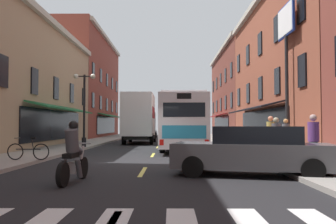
# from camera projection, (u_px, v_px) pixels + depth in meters

# --- Properties ---
(ground_plane) EXTENTS (34.80, 80.00, 0.10)m
(ground_plane) POSITION_uv_depth(u_px,v_px,m) (149.00, 162.00, 15.02)
(ground_plane) COLOR black
(lane_centre_dashes) EXTENTS (0.14, 73.90, 0.01)m
(lane_centre_dashes) POSITION_uv_depth(u_px,v_px,m) (149.00, 161.00, 14.77)
(lane_centre_dashes) COLOR #DBCC4C
(lane_centre_dashes) RESTS_ON ground
(sidewalk_left) EXTENTS (3.00, 80.00, 0.14)m
(sidewalk_left) POSITION_uv_depth(u_px,v_px,m) (13.00, 159.00, 15.07)
(sidewalk_left) COLOR gray
(sidewalk_left) RESTS_ON ground
(sidewalk_right) EXTENTS (3.00, 80.00, 0.14)m
(sidewalk_right) POSITION_uv_depth(u_px,v_px,m) (287.00, 159.00, 14.97)
(sidewalk_right) COLOR gray
(sidewalk_right) RESTS_ON ground
(billboard_sign) EXTENTS (0.40, 2.41, 7.80)m
(billboard_sign) POSITION_uv_depth(u_px,v_px,m) (286.00, 42.00, 18.54)
(billboard_sign) COLOR black
(billboard_sign) RESTS_ON sidewalk_right
(transit_bus) EXTENTS (2.84, 11.33, 3.32)m
(transit_bus) POSITION_uv_depth(u_px,v_px,m) (183.00, 122.00, 22.66)
(transit_bus) COLOR silver
(transit_bus) RESTS_ON ground
(box_truck) EXTENTS (2.50, 7.40, 4.06)m
(box_truck) POSITION_uv_depth(u_px,v_px,m) (140.00, 119.00, 29.64)
(box_truck) COLOR black
(box_truck) RESTS_ON ground
(sedan_near) EXTENTS (4.96, 2.76, 1.50)m
(sedan_near) POSITION_uv_depth(u_px,v_px,m) (252.00, 151.00, 10.66)
(sedan_near) COLOR #515154
(sedan_near) RESTS_ON ground
(sedan_mid) EXTENTS (2.07, 4.65, 1.39)m
(sedan_mid) POSITION_uv_depth(u_px,v_px,m) (148.00, 132.00, 41.21)
(sedan_mid) COLOR #515154
(sedan_mid) RESTS_ON ground
(motorcycle_rider) EXTENTS (0.63, 2.07, 1.66)m
(motorcycle_rider) POSITION_uv_depth(u_px,v_px,m) (73.00, 156.00, 9.34)
(motorcycle_rider) COLOR black
(motorcycle_rider) RESTS_ON ground
(bicycle_near) EXTENTS (1.71, 0.48, 0.91)m
(bicycle_near) POSITION_uv_depth(u_px,v_px,m) (28.00, 151.00, 14.04)
(bicycle_near) COLOR black
(bicycle_near) RESTS_ON sidewalk_left
(pedestrian_near) EXTENTS (0.52, 0.40, 1.70)m
(pedestrian_near) POSITION_uv_depth(u_px,v_px,m) (286.00, 135.00, 16.78)
(pedestrian_near) COLOR navy
(pedestrian_near) RESTS_ON sidewalk_right
(pedestrian_mid) EXTENTS (0.36, 0.36, 1.75)m
(pedestrian_mid) POSITION_uv_depth(u_px,v_px,m) (314.00, 140.00, 11.55)
(pedestrian_mid) COLOR #33663F
(pedestrian_mid) RESTS_ON sidewalk_right
(pedestrian_far) EXTENTS (0.36, 0.36, 1.81)m
(pedestrian_far) POSITION_uv_depth(u_px,v_px,m) (271.00, 135.00, 16.03)
(pedestrian_far) COLOR maroon
(pedestrian_far) RESTS_ON sidewalk_right
(pedestrian_rear) EXTENTS (0.36, 0.36, 1.71)m
(pedestrian_rear) POSITION_uv_depth(u_px,v_px,m) (276.00, 138.00, 14.19)
(pedestrian_rear) COLOR #4C4C51
(pedestrian_rear) RESTS_ON sidewalk_right
(street_lamp_twin) EXTENTS (1.42, 0.32, 4.73)m
(street_lamp_twin) POSITION_uv_depth(u_px,v_px,m) (84.00, 106.00, 22.64)
(street_lamp_twin) COLOR black
(street_lamp_twin) RESTS_ON sidewalk_left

